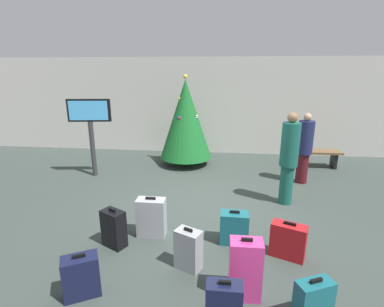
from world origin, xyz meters
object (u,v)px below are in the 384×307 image
at_px(traveller_0, 289,157).
at_px(suitcase_6, 114,229).
at_px(suitcase_8, 313,304).
at_px(suitcase_7, 234,228).
at_px(flight_info_kiosk, 90,122).
at_px(waiting_bench, 316,155).
at_px(holiday_tree, 186,119).
at_px(suitcase_3, 245,269).
at_px(traveller_1, 304,147).
at_px(suitcase_5, 188,250).
at_px(suitcase_1, 81,276).
at_px(suitcase_2, 288,241).
at_px(suitcase_4, 151,217).

xyz_separation_m(traveller_0, suitcase_6, (-2.92, -1.84, -0.69)).
bearing_deg(suitcase_8, suitcase_7, 117.80).
height_order(flight_info_kiosk, suitcase_6, flight_info_kiosk).
bearing_deg(traveller_0, waiting_bench, 62.08).
xyz_separation_m(holiday_tree, suitcase_3, (1.36, -4.99, -0.93)).
height_order(flight_info_kiosk, traveller_1, flight_info_kiosk).
distance_m(traveller_0, suitcase_5, 2.90).
bearing_deg(traveller_1, flight_info_kiosk, -179.11).
relative_size(traveller_0, suitcase_8, 3.20).
relative_size(flight_info_kiosk, suitcase_3, 2.46).
bearing_deg(suitcase_5, suitcase_1, -152.31).
distance_m(traveller_0, suitcase_6, 3.52).
bearing_deg(suitcase_2, suitcase_5, -163.80).
xyz_separation_m(holiday_tree, traveller_0, (2.35, -2.31, -0.33)).
height_order(flight_info_kiosk, traveller_0, flight_info_kiosk).
xyz_separation_m(suitcase_2, suitcase_4, (-2.10, 0.34, 0.06)).
height_order(holiday_tree, suitcase_5, holiday_tree).
bearing_deg(waiting_bench, traveller_1, -118.99).
bearing_deg(flight_info_kiosk, suitcase_5, -49.65).
relative_size(suitcase_1, suitcase_5, 0.92).
bearing_deg(holiday_tree, suitcase_6, -97.76).
height_order(waiting_bench, suitcase_2, suitcase_2).
xyz_separation_m(suitcase_5, suitcase_8, (1.41, -0.78, -0.01)).
height_order(suitcase_2, suitcase_6, suitcase_6).
bearing_deg(traveller_0, suitcase_7, -125.11).
bearing_deg(suitcase_3, suitcase_8, -26.05).
distance_m(flight_info_kiosk, waiting_bench, 6.11).
xyz_separation_m(flight_info_kiosk, suitcase_5, (2.86, -3.36, -1.12)).
distance_m(suitcase_5, suitcase_6, 1.26).
bearing_deg(suitcase_3, suitcase_7, 94.63).
bearing_deg(suitcase_6, traveller_1, 40.84).
relative_size(suitcase_6, suitcase_8, 1.08).
height_order(suitcase_1, suitcase_8, suitcase_8).
distance_m(traveller_1, suitcase_1, 5.44).
relative_size(traveller_0, suitcase_4, 2.73).
distance_m(flight_info_kiosk, traveller_0, 4.73).
bearing_deg(waiting_bench, suitcase_4, -133.37).
bearing_deg(suitcase_2, suitcase_8, -89.38).
xyz_separation_m(traveller_1, suitcase_3, (-1.60, -3.89, -0.51)).
xyz_separation_m(flight_info_kiosk, suitcase_4, (2.16, -2.62, -1.08)).
bearing_deg(suitcase_8, suitcase_4, 144.08).
height_order(suitcase_3, suitcase_4, suitcase_3).
bearing_deg(suitcase_1, suitcase_6, 89.44).
bearing_deg(flight_info_kiosk, waiting_bench, 12.62).
height_order(traveller_0, suitcase_8, traveller_0).
xyz_separation_m(flight_info_kiosk, suitcase_2, (4.26, -2.96, -1.15)).
bearing_deg(traveller_0, suitcase_8, -95.85).
relative_size(waiting_bench, suitcase_7, 2.39).
distance_m(waiting_bench, suitcase_4, 5.41).
bearing_deg(suitcase_1, waiting_bench, 51.52).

